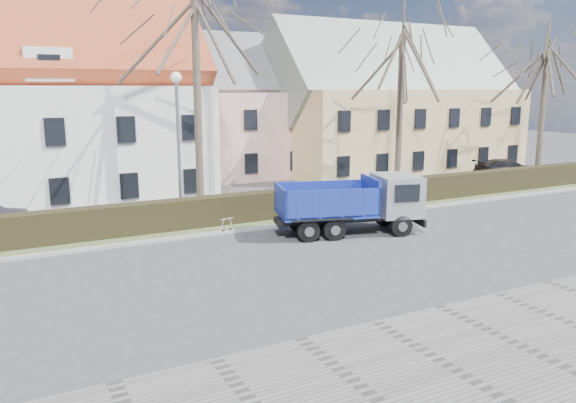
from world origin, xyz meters
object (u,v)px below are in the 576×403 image
dump_truck (345,204)px  parked_car_b (507,169)px  streetlight (179,149)px  cart_frame (222,226)px

dump_truck → parked_car_b: bearing=37.9°
dump_truck → streetlight: (-5.67, 4.77, 2.17)m
cart_frame → parked_car_b: size_ratio=0.17×
parked_car_b → dump_truck: bearing=127.1°
dump_truck → parked_car_b: dump_truck is taller
dump_truck → streetlight: 7.72m
streetlight → cart_frame: 4.04m
dump_truck → cart_frame: 5.28m
dump_truck → parked_car_b: 19.69m
dump_truck → cart_frame: size_ratio=7.99×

